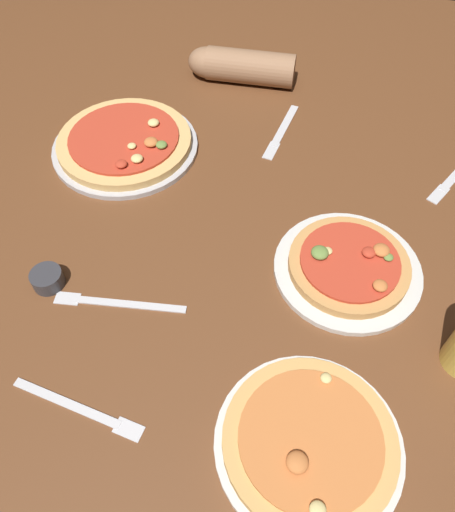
# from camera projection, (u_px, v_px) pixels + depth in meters

# --- Properties ---
(ground_plane) EXTENTS (2.40, 2.40, 0.03)m
(ground_plane) POSITION_uv_depth(u_px,v_px,m) (228.00, 267.00, 0.94)
(ground_plane) COLOR brown
(pizza_plate_near) EXTENTS (0.28, 0.28, 0.05)m
(pizza_plate_near) POSITION_uv_depth(u_px,v_px,m) (309.00, 442.00, 0.71)
(pizza_plate_near) COLOR silver
(pizza_plate_near) RESTS_ON ground_plane
(pizza_plate_far) EXTENTS (0.27, 0.27, 0.05)m
(pizza_plate_far) POSITION_uv_depth(u_px,v_px,m) (348.00, 266.00, 0.90)
(pizza_plate_far) COLOR silver
(pizza_plate_far) RESTS_ON ground_plane
(pizza_plate_side) EXTENTS (0.33, 0.33, 0.05)m
(pizza_plate_side) POSITION_uv_depth(u_px,v_px,m) (125.00, 143.00, 1.11)
(pizza_plate_side) COLOR #B2B2B7
(pizza_plate_side) RESTS_ON ground_plane
(ramekin_sauce) EXTENTS (0.06, 0.06, 0.03)m
(ramekin_sauce) POSITION_uv_depth(u_px,v_px,m) (47.00, 279.00, 0.89)
(ramekin_sauce) COLOR #333338
(ramekin_sauce) RESTS_ON ground_plane
(fork_left) EXTENTS (0.23, 0.07, 0.01)m
(fork_left) POSITION_uv_depth(u_px,v_px,m) (116.00, 303.00, 0.87)
(fork_left) COLOR silver
(fork_left) RESTS_ON ground_plane
(fork_spare) EXTENTS (0.23, 0.03, 0.01)m
(fork_spare) POSITION_uv_depth(u_px,v_px,m) (80.00, 409.00, 0.75)
(fork_spare) COLOR silver
(fork_spare) RESTS_ON ground_plane
(knife_spare) EXTENTS (0.03, 0.21, 0.01)m
(knife_spare) POSITION_uv_depth(u_px,v_px,m) (281.00, 131.00, 1.16)
(knife_spare) COLOR silver
(knife_spare) RESTS_ON ground_plane
(diner_arm) EXTENTS (0.28, 0.12, 0.08)m
(diner_arm) POSITION_uv_depth(u_px,v_px,m) (238.00, 66.00, 1.25)
(diner_arm) COLOR #936B4C
(diner_arm) RESTS_ON ground_plane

